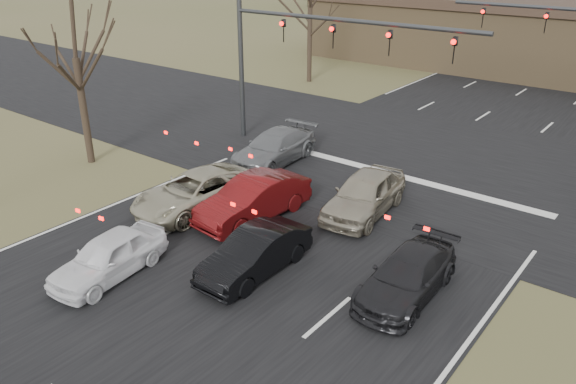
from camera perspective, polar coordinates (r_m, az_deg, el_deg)
name	(u,v)px	position (r m, az deg, el deg)	size (l,w,h in m)	color
ground	(154,323)	(15.58, -13.46, -12.80)	(360.00, 360.00, 0.00)	brown
road_cross	(412,161)	(26.23, 12.46, 3.12)	(200.00, 14.00, 0.02)	black
mast_arm_near	(295,42)	(25.87, 0.68, 15.02)	(12.12, 0.24, 8.00)	#383A3D
tree_left_near	(68,11)	(25.61, -21.41, 16.74)	(5.10, 5.10, 8.50)	black
car_silver_suv	(196,192)	(21.05, -9.35, 0.04)	(2.32, 5.03, 1.40)	#B5AF92
car_white_sedan	(109,256)	(17.55, -17.76, -6.24)	(1.54, 3.84, 1.31)	white
car_black_hatch	(255,253)	(16.89, -3.36, -6.22)	(1.40, 4.02, 1.33)	black
car_charcoal_sedan	(407,276)	(16.24, 11.99, -8.34)	(1.71, 4.22, 1.22)	black
car_grey_ahead	(274,148)	(25.22, -1.42, 4.52)	(1.99, 4.89, 1.42)	slate
car_red_ahead	(253,199)	(20.09, -3.55, -0.70)	(1.61, 4.60, 1.52)	#570C0D
car_silver_ahead	(364,194)	(20.59, 7.77, -0.20)	(1.83, 4.55, 1.55)	#A09781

